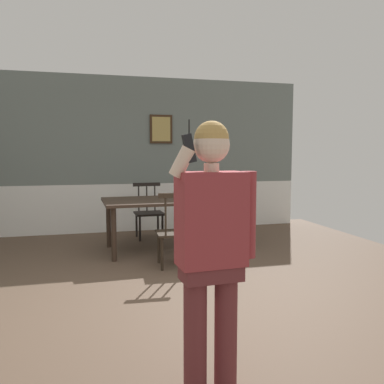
% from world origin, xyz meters
% --- Properties ---
extents(ground_plane, '(7.75, 7.75, 0.00)m').
position_xyz_m(ground_plane, '(0.00, 0.00, 0.00)').
color(ground_plane, brown).
extents(room_back_partition, '(6.79, 0.17, 2.82)m').
position_xyz_m(room_back_partition, '(0.00, 3.53, 1.36)').
color(room_back_partition, slate).
rests_on(room_back_partition, ground_plane).
extents(dining_table, '(1.65, 1.09, 0.77)m').
position_xyz_m(dining_table, '(0.38, 1.87, 0.68)').
color(dining_table, '#38281E').
rests_on(dining_table, ground_plane).
extents(chair_near_window, '(0.48, 0.48, 0.93)m').
position_xyz_m(chair_near_window, '(0.35, 2.78, 0.45)').
color(chair_near_window, black).
rests_on(chair_near_window, ground_plane).
extents(chair_by_doorway, '(0.46, 0.46, 0.96)m').
position_xyz_m(chair_by_doorway, '(0.40, 0.96, 0.46)').
color(chair_by_doorway, '#2D2319').
rests_on(chair_by_doorway, ground_plane).
extents(chair_at_table_head, '(0.46, 0.46, 0.94)m').
position_xyz_m(chair_at_table_head, '(1.58, 1.90, 0.47)').
color(chair_at_table_head, black).
rests_on(chair_at_table_head, ground_plane).
extents(person_figure, '(0.55, 0.24, 1.63)m').
position_xyz_m(person_figure, '(0.05, -1.71, 0.93)').
color(person_figure, brown).
rests_on(person_figure, ground_plane).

